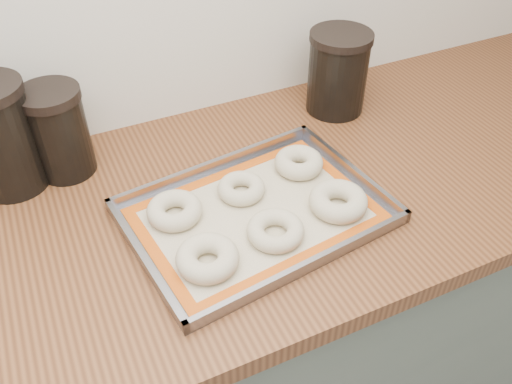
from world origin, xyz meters
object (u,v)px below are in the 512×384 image
bagel_front_left (208,258)px  bagel_back_right (299,163)px  bagel_back_left (175,210)px  canister_left (0,137)px  canister_mid (58,132)px  baking_tray (256,214)px  canister_right (338,72)px  bagel_back_mid (241,188)px  bagel_front_mid (276,231)px  bagel_front_right (338,201)px

bagel_front_left → bagel_back_right: 0.31m
bagel_back_left → bagel_back_right: bearing=5.9°
bagel_back_left → canister_left: size_ratio=0.46×
bagel_back_left → canister_mid: 0.29m
canister_left → canister_mid: (0.10, 0.00, -0.02)m
baking_tray → bagel_back_left: bagel_back_left is taller
bagel_front_left → canister_right: canister_right is taller
bagel_back_mid → bagel_back_right: bearing=8.8°
bagel_front_mid → canister_right: (0.32, 0.33, 0.07)m
canister_right → canister_mid: bearing=177.3°
bagel_front_left → bagel_back_left: 0.14m
baking_tray → bagel_back_mid: size_ratio=5.46×
bagel_back_left → bagel_back_right: bagel_back_right is taller
bagel_front_mid → canister_mid: bearing=129.7°
bagel_back_mid → bagel_front_left: bearing=-131.1°
bagel_front_right → bagel_back_mid: size_ratio=1.20×
bagel_front_mid → bagel_back_right: size_ratio=1.04×
bagel_front_left → canister_right: size_ratio=0.56×
bagel_front_mid → bagel_front_right: bagel_front_right is taller
bagel_front_mid → bagel_back_left: size_ratio=1.00×
bagel_front_right → canister_mid: canister_mid is taller
bagel_front_left → bagel_back_left: size_ratio=1.05×
bagel_back_mid → bagel_back_right: size_ratio=0.93×
baking_tray → bagel_front_left: size_ratio=4.67×
bagel_back_mid → baking_tray: bearing=-88.5°
bagel_back_mid → bagel_back_left: bearing=-177.0°
bagel_back_left → bagel_back_right: 0.27m
bagel_front_right → bagel_back_left: bearing=159.4°
baking_tray → bagel_back_right: 0.16m
canister_right → bagel_front_left: bearing=-143.1°
bagel_front_left → bagel_back_mid: 0.19m
baking_tray → canister_mid: size_ratio=2.70×
bagel_front_right → bagel_back_right: 0.14m
bagel_back_mid → canister_mid: bearing=141.8°
baking_tray → bagel_back_left: (-0.14, 0.06, 0.01)m
canister_mid → bagel_back_right: bearing=-25.8°
bagel_front_left → bagel_back_mid: size_ratio=1.17×
bagel_back_right → baking_tray: bearing=-147.9°
baking_tray → bagel_back_left: size_ratio=4.90×
bagel_front_mid → canister_mid: 0.47m
bagel_back_left → bagel_back_mid: size_ratio=1.11×
bagel_back_left → bagel_back_mid: 0.14m
bagel_back_mid → canister_left: (-0.39, 0.23, 0.09)m
bagel_back_mid → bagel_back_right: 0.14m
canister_left → bagel_front_mid: bearing=-41.8°
bagel_back_left → canister_right: canister_right is taller
canister_mid → canister_right: bearing=-2.7°
canister_right → bagel_back_right: bearing=-137.4°
bagel_front_mid → bagel_back_right: 0.20m
bagel_front_mid → canister_left: size_ratio=0.46×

